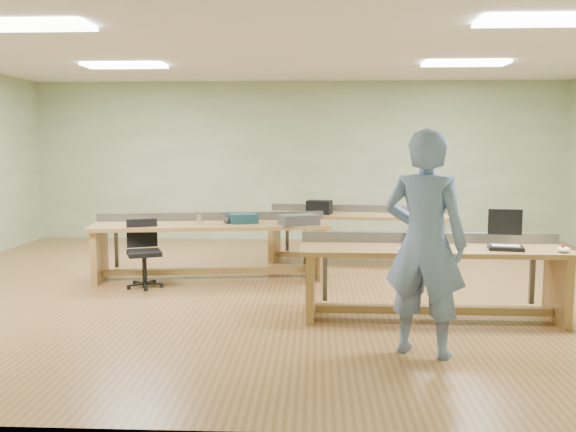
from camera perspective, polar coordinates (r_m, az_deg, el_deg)
The scene contains 21 objects.
floor at distance 7.82m, azimuth 0.00°, elevation -6.61°, with size 10.00×10.00×0.00m, color brown.
ceiling at distance 7.72m, azimuth 0.00°, elevation 15.65°, with size 10.00×10.00×0.00m, color silver.
wall_back at distance 11.62m, azimuth 0.94°, elevation 5.14°, with size 10.00×0.04×3.00m, color #A3B98C.
wall_front at distance 3.64m, azimuth -2.99°, elevation 2.22°, with size 10.00×0.04×3.00m, color #A3B98C.
fluor_panels at distance 7.71m, azimuth 0.00°, elevation 15.43°, with size 6.20×3.50×0.03m.
workbench_front at distance 6.46m, azimuth 13.38°, elevation -4.56°, with size 2.72×0.76×0.86m.
workbench_mid at distance 8.29m, azimuth -7.21°, elevation -1.95°, with size 3.23×1.26×0.86m.
workbench_back at distance 9.42m, azimuth 6.37°, elevation -0.98°, with size 2.81×1.05×0.86m.
person at distance 5.26m, azimuth 12.68°, elevation -2.48°, with size 0.70×0.46×1.93m, color #657CA5.
laptop_base at distance 6.47m, azimuth 19.69°, elevation -2.81°, with size 0.33×0.27×0.04m, color black.
laptop_screen at distance 6.56m, azimuth 19.65°, elevation -0.53°, with size 0.33×0.02×0.26m, color black.
keyboard at distance 6.14m, azimuth 12.43°, elevation -3.12°, with size 0.46×0.15×0.03m, color white.
trackball_mouse at distance 6.50m, azimuth 24.38°, elevation -2.86°, with size 0.12×0.14×0.06m, color white.
camera_bag at distance 6.53m, azimuth 12.18°, elevation -1.98°, with size 0.22×0.14×0.15m, color black.
task_chair at distance 7.96m, azimuth -13.32°, elevation -4.26°, with size 0.60×0.60×0.85m.
parts_bin_teal at distance 8.22m, azimuth -4.20°, elevation -0.23°, with size 0.36×0.27×0.13m, color #11313A.
parts_bin_grey at distance 8.02m, azimuth 1.01°, elevation -0.35°, with size 0.49×0.31×0.13m, color #38383B.
mug at distance 8.21m, azimuth -5.71°, elevation -0.36°, with size 0.12×0.12×0.09m, color #38383B.
drinks_can at distance 8.19m, azimuth -8.29°, elevation -0.32°, with size 0.07×0.07×0.12m, color #B7B7BC.
storage_box_back at distance 9.31m, azimuth 2.94°, elevation 0.83°, with size 0.36×0.26×0.21m, color black.
tray_back at distance 9.47m, azimuth 10.84°, elevation 0.56°, with size 0.32×0.23×0.13m, color #38383B.
Camera 1 is at (0.36, -7.61, 1.77)m, focal length 38.00 mm.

